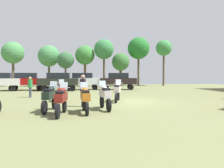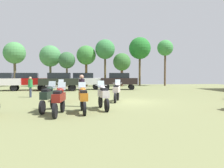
{
  "view_description": "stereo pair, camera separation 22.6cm",
  "coord_description": "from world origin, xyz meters",
  "px_view_note": "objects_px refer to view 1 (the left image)",
  "views": [
    {
      "loc": [
        -3.11,
        -15.05,
        1.85
      ],
      "look_at": [
        -0.58,
        4.24,
        1.03
      ],
      "focal_mm": 36.98,
      "sensor_mm": 36.0,
      "label": 1
    },
    {
      "loc": [
        -2.89,
        -15.08,
        1.85
      ],
      "look_at": [
        -0.58,
        4.24,
        1.03
      ],
      "focal_mm": 36.98,
      "sensor_mm": 36.0,
      "label": 2
    }
  ],
  "objects_px": {
    "tree_4": "(164,49)",
    "motorcycle_1": "(105,96)",
    "tree_1": "(13,53)",
    "tree_6": "(49,56)",
    "motorcycle_6": "(61,91)",
    "car_2": "(59,80)",
    "motorcycle_12": "(61,99)",
    "car_4": "(26,80)",
    "motorcycle_5": "(50,97)",
    "person_1": "(30,85)",
    "motorcycle_10": "(117,91)",
    "tree_9": "(121,62)",
    "tree_8": "(138,49)",
    "person_2": "(83,88)",
    "tree_2": "(85,55)",
    "motorcycle_8": "(85,98)",
    "car_3": "(118,80)",
    "car_5": "(0,80)",
    "car_1": "(82,80)",
    "tree_7": "(66,60)"
  },
  "relations": [
    {
      "from": "motorcycle_6",
      "to": "person_2",
      "type": "height_order",
      "value": "person_2"
    },
    {
      "from": "motorcycle_6",
      "to": "tree_4",
      "type": "height_order",
      "value": "tree_4"
    },
    {
      "from": "motorcycle_6",
      "to": "tree_8",
      "type": "bearing_deg",
      "value": 60.62
    },
    {
      "from": "motorcycle_8",
      "to": "motorcycle_12",
      "type": "distance_m",
      "value": 1.18
    },
    {
      "from": "person_2",
      "to": "tree_2",
      "type": "bearing_deg",
      "value": 15.23
    },
    {
      "from": "motorcycle_5",
      "to": "person_1",
      "type": "distance_m",
      "value": 7.75
    },
    {
      "from": "car_3",
      "to": "car_4",
      "type": "relative_size",
      "value": 1.0
    },
    {
      "from": "tree_6",
      "to": "tree_9",
      "type": "relative_size",
      "value": 1.23
    },
    {
      "from": "motorcycle_1",
      "to": "car_4",
      "type": "relative_size",
      "value": 0.48
    },
    {
      "from": "tree_4",
      "to": "tree_8",
      "type": "bearing_deg",
      "value": 174.9
    },
    {
      "from": "tree_4",
      "to": "motorcycle_1",
      "type": "bearing_deg",
      "value": -116.51
    },
    {
      "from": "car_5",
      "to": "person_1",
      "type": "distance_m",
      "value": 9.17
    },
    {
      "from": "motorcycle_6",
      "to": "car_2",
      "type": "relative_size",
      "value": 0.5
    },
    {
      "from": "car_2",
      "to": "motorcycle_10",
      "type": "bearing_deg",
      "value": -153.8
    },
    {
      "from": "motorcycle_12",
      "to": "car_4",
      "type": "distance_m",
      "value": 17.96
    },
    {
      "from": "motorcycle_5",
      "to": "tree_1",
      "type": "xyz_separation_m",
      "value": [
        -8.69,
        24.79,
        4.3
      ]
    },
    {
      "from": "person_2",
      "to": "tree_4",
      "type": "distance_m",
      "value": 26.38
    },
    {
      "from": "car_2",
      "to": "motorcycle_1",
      "type": "bearing_deg",
      "value": -163.52
    },
    {
      "from": "motorcycle_1",
      "to": "motorcycle_10",
      "type": "xyz_separation_m",
      "value": [
        1.18,
        3.42,
        -0.0
      ]
    },
    {
      "from": "motorcycle_5",
      "to": "car_5",
      "type": "relative_size",
      "value": 0.51
    },
    {
      "from": "motorcycle_10",
      "to": "tree_8",
      "type": "relative_size",
      "value": 0.28
    },
    {
      "from": "person_2",
      "to": "tree_8",
      "type": "distance_m",
      "value": 24.98
    },
    {
      "from": "car_4",
      "to": "motorcycle_10",
      "type": "bearing_deg",
      "value": -151.02
    },
    {
      "from": "tree_6",
      "to": "tree_8",
      "type": "height_order",
      "value": "tree_8"
    },
    {
      "from": "person_1",
      "to": "tree_9",
      "type": "xyz_separation_m",
      "value": [
        10.01,
        16.21,
        2.75
      ]
    },
    {
      "from": "tree_1",
      "to": "tree_6",
      "type": "distance_m",
      "value": 5.26
    },
    {
      "from": "motorcycle_12",
      "to": "tree_1",
      "type": "bearing_deg",
      "value": 115.39
    },
    {
      "from": "car_5",
      "to": "tree_8",
      "type": "distance_m",
      "value": 20.73
    },
    {
      "from": "motorcycle_5",
      "to": "tree_2",
      "type": "height_order",
      "value": "tree_2"
    },
    {
      "from": "motorcycle_8",
      "to": "tree_1",
      "type": "xyz_separation_m",
      "value": [
        -10.4,
        25.41,
        4.32
      ]
    },
    {
      "from": "motorcycle_8",
      "to": "tree_8",
      "type": "bearing_deg",
      "value": 65.78
    },
    {
      "from": "tree_9",
      "to": "tree_4",
      "type": "bearing_deg",
      "value": 3.59
    },
    {
      "from": "motorcycle_5",
      "to": "motorcycle_8",
      "type": "xyz_separation_m",
      "value": [
        1.72,
        -0.62,
        -0.02
      ]
    },
    {
      "from": "car_2",
      "to": "tree_9",
      "type": "relative_size",
      "value": 0.85
    },
    {
      "from": "car_3",
      "to": "tree_4",
      "type": "distance_m",
      "value": 12.86
    },
    {
      "from": "motorcycle_8",
      "to": "tree_9",
      "type": "xyz_separation_m",
      "value": [
        5.8,
        24.16,
        2.99
      ]
    },
    {
      "from": "car_1",
      "to": "tree_2",
      "type": "height_order",
      "value": "tree_2"
    },
    {
      "from": "motorcycle_5",
      "to": "tree_4",
      "type": "xyz_separation_m",
      "value": [
        14.58,
        23.99,
        5.22
      ]
    },
    {
      "from": "motorcycle_1",
      "to": "tree_4",
      "type": "relative_size",
      "value": 0.29
    },
    {
      "from": "motorcycle_12",
      "to": "car_5",
      "type": "xyz_separation_m",
      "value": [
        -8.04,
        16.21,
        0.45
      ]
    },
    {
      "from": "motorcycle_5",
      "to": "tree_2",
      "type": "distance_m",
      "value": 24.25
    },
    {
      "from": "car_1",
      "to": "tree_8",
      "type": "xyz_separation_m",
      "value": [
        8.9,
        7.98,
        4.77
      ]
    },
    {
      "from": "car_2",
      "to": "tree_9",
      "type": "bearing_deg",
      "value": -41.6
    },
    {
      "from": "car_3",
      "to": "motorcycle_1",
      "type": "bearing_deg",
      "value": 174.79
    },
    {
      "from": "motorcycle_12",
      "to": "motorcycle_1",
      "type": "bearing_deg",
      "value": 39.47
    },
    {
      "from": "tree_1",
      "to": "tree_8",
      "type": "relative_size",
      "value": 0.87
    },
    {
      "from": "motorcycle_8",
      "to": "tree_1",
      "type": "distance_m",
      "value": 27.8
    },
    {
      "from": "tree_1",
      "to": "tree_4",
      "type": "xyz_separation_m",
      "value": [
        23.27,
        -0.81,
        0.92
      ]
    },
    {
      "from": "motorcycle_8",
      "to": "tree_9",
      "type": "distance_m",
      "value": 25.03
    },
    {
      "from": "tree_4",
      "to": "tree_7",
      "type": "height_order",
      "value": "tree_4"
    }
  ]
}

